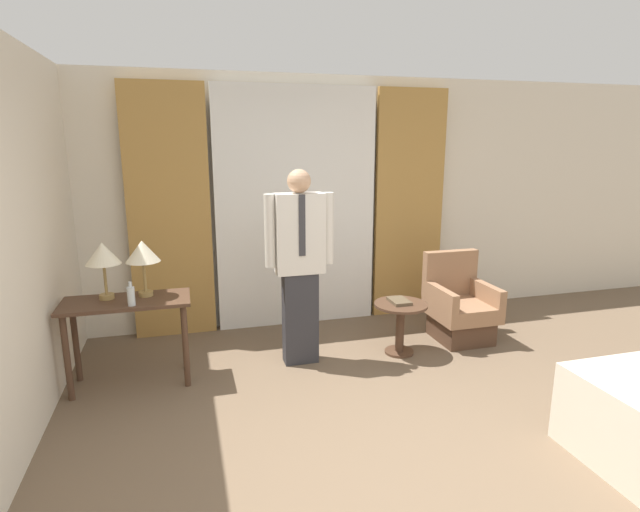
# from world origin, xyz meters

# --- Properties ---
(ground_plane) EXTENTS (16.00, 16.00, 0.00)m
(ground_plane) POSITION_xyz_m (0.00, 0.00, 0.00)
(ground_plane) COLOR brown
(wall_back) EXTENTS (10.00, 0.06, 2.70)m
(wall_back) POSITION_xyz_m (0.00, 3.18, 1.35)
(wall_back) COLOR silver
(wall_back) RESTS_ON ground_plane
(curtain_sheer_center) EXTENTS (1.75, 0.06, 2.58)m
(curtain_sheer_center) POSITION_xyz_m (0.00, 3.05, 1.29)
(curtain_sheer_center) COLOR white
(curtain_sheer_center) RESTS_ON ground_plane
(curtain_drape_left) EXTENTS (0.82, 0.06, 2.58)m
(curtain_drape_left) POSITION_xyz_m (-1.32, 3.05, 1.29)
(curtain_drape_left) COLOR #B28442
(curtain_drape_left) RESTS_ON ground_plane
(curtain_drape_right) EXTENTS (0.82, 0.06, 2.58)m
(curtain_drape_right) POSITION_xyz_m (1.32, 3.05, 1.29)
(curtain_drape_right) COLOR #B28442
(curtain_drape_right) RESTS_ON ground_plane
(desk) EXTENTS (1.02, 0.47, 0.74)m
(desk) POSITION_xyz_m (-1.68, 1.99, 0.60)
(desk) COLOR #4C3323
(desk) RESTS_ON ground_plane
(table_lamp_left) EXTENTS (0.28, 0.28, 0.47)m
(table_lamp_left) POSITION_xyz_m (-1.84, 2.06, 1.11)
(table_lamp_left) COLOR #9E7F47
(table_lamp_left) RESTS_ON desk
(table_lamp_right) EXTENTS (0.28, 0.28, 0.47)m
(table_lamp_right) POSITION_xyz_m (-1.53, 2.06, 1.11)
(table_lamp_right) COLOR #9E7F47
(table_lamp_right) RESTS_ON desk
(bottle_near_edge) EXTENTS (0.06, 0.06, 0.20)m
(bottle_near_edge) POSITION_xyz_m (-1.62, 1.83, 0.82)
(bottle_near_edge) COLOR silver
(bottle_near_edge) RESTS_ON desk
(person) EXTENTS (0.62, 0.21, 1.78)m
(person) POSITION_xyz_m (-0.21, 2.03, 0.97)
(person) COLOR #2D2D33
(person) RESTS_ON ground_plane
(armchair) EXTENTS (0.60, 0.63, 0.88)m
(armchair) POSITION_xyz_m (1.50, 2.14, 0.32)
(armchair) COLOR #4C3323
(armchair) RESTS_ON ground_plane
(side_table) EXTENTS (0.51, 0.51, 0.50)m
(side_table) POSITION_xyz_m (0.76, 1.96, 0.34)
(side_table) COLOR #4C3323
(side_table) RESTS_ON ground_plane
(book) EXTENTS (0.17, 0.25, 0.03)m
(book) POSITION_xyz_m (0.75, 1.99, 0.52)
(book) COLOR brown
(book) RESTS_ON side_table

